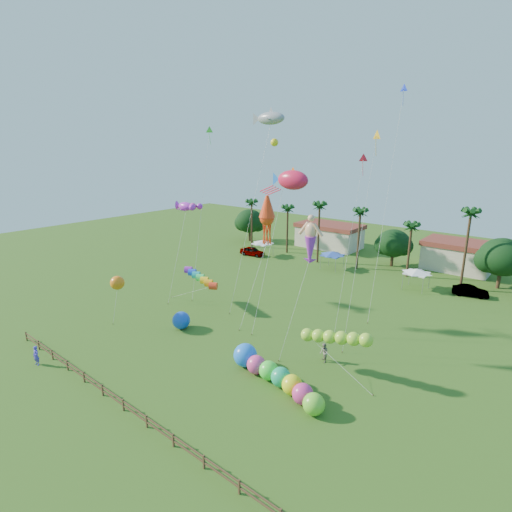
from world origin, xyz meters
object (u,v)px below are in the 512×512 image
Objects in this scene: spectator_a at (36,356)px; car_a at (252,251)px; car_b at (470,291)px; spectator_b at (324,353)px; caterpillar_inflatable at (274,374)px; blue_ball at (181,320)px.

car_a is at bearing 93.56° from spectator_a.
spectator_b reaches higher than car_b.
caterpillar_inflatable is (28.44, -30.85, 0.10)m from car_a.
blue_ball reaches higher than car_b.
car_b is 2.39× the size of spectator_a.
spectator_a is at bearing -107.80° from blue_ball.
car_b is at bearing 118.73° from spectator_b.
car_a is 32.01m from blue_ball.
caterpillar_inflatable is at bearing 152.96° from car_b.
caterpillar_inflatable reaches higher than car_b.
spectator_a is at bearing -136.73° from caterpillar_inflatable.
car_b is at bearing 54.65° from blue_ball.
caterpillar_inflatable is at bearing 22.48° from spectator_a.
spectator_a is 26.84m from spectator_b.
car_b is 2.42× the size of spectator_b.
caterpillar_inflatable is (-1.43, -5.94, -0.01)m from spectator_b.
blue_ball reaches higher than car_a.
blue_ball is (13.95, -28.81, 0.18)m from car_a.
car_a is at bearing 144.32° from caterpillar_inflatable.
car_a is at bearing -177.85° from spectator_b.
blue_ball reaches higher than spectator_b.
spectator_a is at bearing -97.17° from spectator_b.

